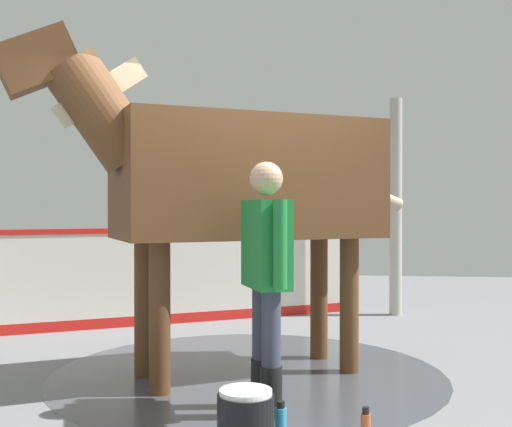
{
  "coord_description": "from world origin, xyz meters",
  "views": [
    {
      "loc": [
        0.59,
        -5.02,
        1.4
      ],
      "look_at": [
        0.04,
        -0.26,
        1.34
      ],
      "focal_mm": 44.64,
      "sensor_mm": 36.0,
      "label": 1
    }
  ],
  "objects_px": {
    "bottle_shampoo": "(281,421)",
    "wash_bucket": "(246,419)",
    "handler": "(266,267)",
    "horse": "(234,178)"
  },
  "relations": [
    {
      "from": "horse",
      "to": "handler",
      "type": "bearing_deg",
      "value": 82.48
    },
    {
      "from": "bottle_shampoo",
      "to": "handler",
      "type": "bearing_deg",
      "value": 105.99
    },
    {
      "from": "horse",
      "to": "bottle_shampoo",
      "type": "distance_m",
      "value": 2.11
    },
    {
      "from": "bottle_shampoo",
      "to": "horse",
      "type": "bearing_deg",
      "value": 109.54
    },
    {
      "from": "horse",
      "to": "wash_bucket",
      "type": "relative_size",
      "value": 9.42
    },
    {
      "from": "wash_bucket",
      "to": "bottle_shampoo",
      "type": "xyz_separation_m",
      "value": [
        0.19,
        0.18,
        -0.07
      ]
    },
    {
      "from": "handler",
      "to": "bottle_shampoo",
      "type": "height_order",
      "value": "handler"
    },
    {
      "from": "bottle_shampoo",
      "to": "wash_bucket",
      "type": "bearing_deg",
      "value": -136.87
    },
    {
      "from": "handler",
      "to": "wash_bucket",
      "type": "bearing_deg",
      "value": -117.8
    },
    {
      "from": "wash_bucket",
      "to": "bottle_shampoo",
      "type": "relative_size",
      "value": 1.53
    }
  ]
}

